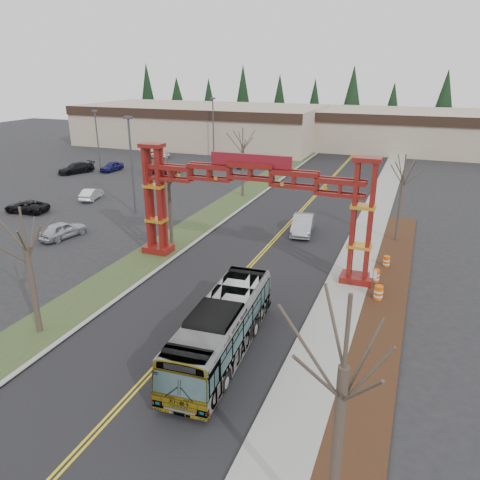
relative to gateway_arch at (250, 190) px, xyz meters
The scene contains 35 objects.
ground 18.97m from the gateway_arch, 90.00° to the right, with size 200.00×200.00×0.00m, color black.
road 9.20m from the gateway_arch, 90.00° to the left, with size 12.00×110.00×0.02m, color black.
lane_line_left 9.19m from the gateway_arch, 90.98° to the left, with size 0.12×100.00×0.01m, color gold.
lane_line_right 9.19m from the gateway_arch, 89.02° to the left, with size 0.12×100.00×0.01m, color gold.
curb_right 11.03m from the gateway_arch, 48.70° to the left, with size 0.30×110.00×0.15m, color #999994.
sidewalk_right 11.90m from the gateway_arch, 42.65° to the left, with size 2.60×110.00×0.14m, color gray.
landscape_strip 14.25m from the gateway_arch, 38.11° to the right, with size 2.60×50.00×0.12m, color #311F10.
grass_median 12.18m from the gateway_arch, 138.81° to the left, with size 4.00×110.00×0.08m, color #304120.
curb_left 11.03m from the gateway_arch, 131.30° to the left, with size 0.30×110.00×0.15m, color #999994.
gateway_arch is the anchor object (origin of this frame).
retail_building_west 61.78m from the gateway_arch, 119.07° to the left, with size 46.00×22.30×7.50m.
retail_building_east 62.80m from the gateway_arch, 80.83° to the left, with size 38.00×20.30×7.00m.
conifer_treeline 74.00m from the gateway_arch, 89.81° to the left, with size 116.10×5.60×13.00m.
transit_bus 12.49m from the gateway_arch, 77.00° to the right, with size 2.56×10.95×3.05m, color #9A9DA1.
silver_sedan 10.55m from the gateway_arch, 78.47° to the left, with size 1.76×5.04×1.66m, color #A5A8AD.
parked_car_near_a 18.52m from the gateway_arch, behind, with size 1.78×4.42×1.51m, color #B8B9C0.
parked_car_near_b 26.88m from the gateway_arch, 153.96° to the left, with size 1.39×3.98×1.31m, color white.
parked_car_near_c 27.70m from the gateway_arch, 169.62° to the left, with size 2.15×4.67×1.30m, color black.
parked_car_mid_a 35.70m from the gateway_arch, 130.75° to the left, with size 2.06×5.06×1.47m, color maroon.
parked_car_mid_b 40.59m from the gateway_arch, 140.42° to the left, with size 1.60×3.99×1.36m, color navy.
parked_car_far_a 38.42m from the gateway_arch, 111.83° to the left, with size 1.44×4.12×1.36m, color #A4A6AC.
parked_car_far_b 48.68m from the gateway_arch, 129.13° to the left, with size 2.14×4.65×1.29m, color white.
parked_car_far_c 42.03m from the gateway_arch, 147.08° to the left, with size 2.12×5.21×1.51m, color black.
bare_tree_median_near 15.47m from the gateway_arch, 121.17° to the right, with size 3.34×3.34×7.47m.
bare_tree_median_mid 8.32m from the gateway_arch, 164.38° to the left, with size 2.91×2.91×7.45m.
bare_tree_median_far 20.93m from the gateway_arch, 112.47° to the left, with size 3.14×3.14×7.96m.
bare_tree_right_near 22.39m from the gateway_arch, 63.46° to the right, with size 3.32×3.32×8.94m.
bare_tree_right_far 14.06m from the gateway_arch, 44.66° to the left, with size 2.97×2.97×7.61m.
light_pole_near 18.35m from the gateway_arch, 150.93° to the left, with size 0.85×0.43×9.85m.
light_pole_mid 40.27m from the gateway_arch, 142.75° to the left, with size 0.76×0.38×8.76m.
light_pole_far 47.23m from the gateway_arch, 117.65° to the left, with size 0.84×0.42×9.71m.
street_sign 10.51m from the gateway_arch, 12.41° to the right, with size 0.45×0.17×2.01m.
barrel_south 11.36m from the gateway_arch, 12.81° to the right, with size 0.57×0.57×1.06m.
barrel_mid 10.75m from the gateway_arch, ahead, with size 0.55×0.55×1.02m.
barrel_north 11.73m from the gateway_arch, 20.15° to the left, with size 0.50×0.50×0.93m.
Camera 1 is at (11.23, -12.86, 14.27)m, focal length 35.00 mm.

